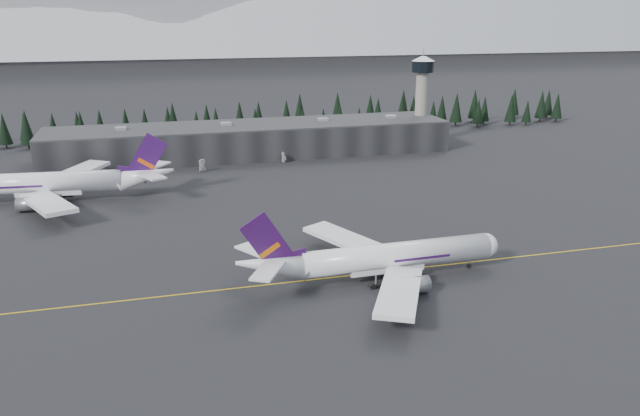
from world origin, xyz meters
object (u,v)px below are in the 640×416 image
object	(u,v)px
terminal	(252,140)
gse_vehicle_b	(284,161)
jet_main	(375,258)
control_tower	(422,90)
gse_vehicle_a	(202,170)
jet_parked	(59,183)

from	to	relation	value
terminal	gse_vehicle_b	xyz separation A→B (m)	(9.66, -16.99, -5.59)
terminal	jet_main	bearing A→B (deg)	-87.70
control_tower	jet_main	bearing A→B (deg)	-117.62
gse_vehicle_b	terminal	bearing A→B (deg)	-160.31
jet_main	gse_vehicle_a	size ratio (longest dim) A/B	12.57
jet_parked	gse_vehicle_a	bearing A→B (deg)	-145.02
gse_vehicle_b	control_tower	bearing A→B (deg)	97.09
control_tower	gse_vehicle_b	world-z (taller)	control_tower
control_tower	gse_vehicle_a	distance (m)	103.11
control_tower	gse_vehicle_b	distance (m)	72.00
jet_parked	gse_vehicle_b	world-z (taller)	jet_parked
gse_vehicle_a	control_tower	bearing A→B (deg)	2.70
control_tower	gse_vehicle_b	xyz separation A→B (m)	(-65.34, -19.99, -22.69)
jet_parked	gse_vehicle_a	size ratio (longest dim) A/B	14.49
terminal	jet_parked	xyz separation A→B (m)	(-67.38, -48.76, -0.59)
terminal	gse_vehicle_b	size ratio (longest dim) A/B	38.29
gse_vehicle_a	terminal	bearing A→B (deg)	34.13
jet_main	jet_parked	xyz separation A→B (m)	(-72.62, 81.57, 0.76)
control_tower	jet_main	xyz separation A→B (m)	(-69.76, -133.32, -18.45)
gse_vehicle_a	gse_vehicle_b	distance (m)	32.35
terminal	control_tower	bearing A→B (deg)	2.29
control_tower	gse_vehicle_b	bearing A→B (deg)	-162.99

